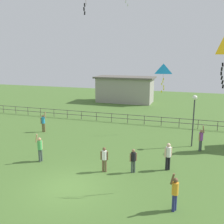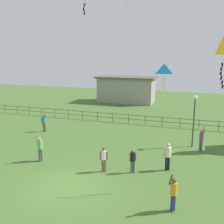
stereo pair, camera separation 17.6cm
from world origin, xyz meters
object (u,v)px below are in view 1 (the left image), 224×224
at_px(lamppost, 194,109).
at_px(kite_3, 224,47).
at_px(kite_2, 163,70).
at_px(person_3, 40,147).
at_px(person_5, 201,139).
at_px(person_6, 168,155).
at_px(person_4, 133,159).
at_px(person_1, 104,158).
at_px(person_0, 175,192).
at_px(person_2, 43,122).

height_order(lamppost, kite_3, kite_3).
xyz_separation_m(lamppost, kite_2, (-2.83, 3.16, 2.71)).
height_order(person_3, person_5, person_3).
bearing_deg(person_6, person_5, 64.65).
bearing_deg(person_4, person_5, 52.79).
relative_size(person_1, kite_2, 0.62).
bearing_deg(person_4, kite_2, 87.24).
relative_size(person_0, person_2, 1.00).
distance_m(person_5, person_6, 4.53).
xyz_separation_m(lamppost, kite_3, (1.25, -5.87, 4.40)).
height_order(person_5, kite_2, kite_2).
height_order(person_1, person_5, person_5).
bearing_deg(lamppost, kite_3, -78.01).
bearing_deg(person_3, person_1, -1.69).
relative_size(person_1, person_3, 0.80).
distance_m(person_1, person_6, 3.93).
xyz_separation_m(person_0, person_2, (-12.64, 8.97, -0.00)).
height_order(person_3, kite_2, kite_2).
xyz_separation_m(person_3, person_5, (10.20, 5.41, -0.03)).
distance_m(person_0, person_4, 4.24).
height_order(person_1, person_3, person_3).
relative_size(lamppost, kite_3, 1.50).
xyz_separation_m(lamppost, person_4, (-3.27, -5.95, -2.12)).
height_order(lamppost, person_4, lamppost).
bearing_deg(person_0, person_2, 144.65).
bearing_deg(person_5, person_3, -152.04).
height_order(person_4, kite_2, kite_2).
distance_m(person_1, kite_3, 8.99).
distance_m(person_3, person_6, 8.36).
height_order(person_6, kite_2, kite_2).
relative_size(person_1, person_4, 1.05).
relative_size(lamppost, person_3, 2.06).
distance_m(lamppost, person_1, 8.34).
distance_m(person_0, person_2, 15.50).
bearing_deg(lamppost, person_5, -52.80).
xyz_separation_m(person_3, person_6, (8.26, 1.32, 0.02)).
bearing_deg(person_5, kite_3, -82.98).
bearing_deg(person_4, lamppost, 61.22).
xyz_separation_m(person_0, person_4, (-2.72, 3.25, -0.10)).
xyz_separation_m(person_2, person_3, (3.61, -6.00, 0.03)).
bearing_deg(person_1, person_5, 44.79).
xyz_separation_m(person_3, kite_2, (6.75, 9.40, 4.70)).
bearing_deg(kite_2, person_2, -161.87).
distance_m(person_3, person_5, 11.55).
bearing_deg(person_5, person_2, 177.55).
relative_size(person_2, kite_2, 0.76).
distance_m(person_1, person_5, 7.88).
bearing_deg(kite_3, person_0, -118.28).
bearing_deg(person_2, kite_3, -21.33).
bearing_deg(kite_2, person_1, -102.66).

